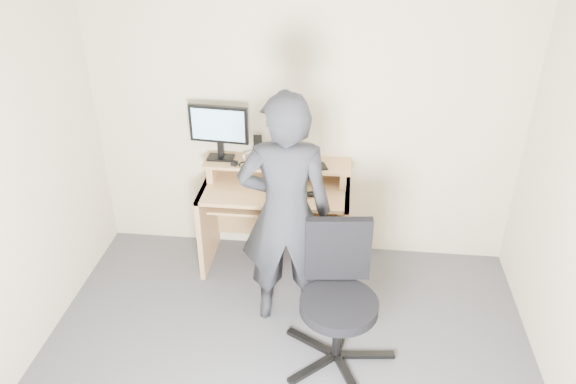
% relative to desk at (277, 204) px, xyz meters
% --- Properties ---
extents(back_wall, '(3.50, 0.02, 2.50)m').
position_rel_desk_xyz_m(back_wall, '(0.20, 0.22, 0.70)').
color(back_wall, beige).
rests_on(back_wall, ground).
extents(desk, '(1.20, 0.60, 0.91)m').
position_rel_desk_xyz_m(desk, '(0.00, 0.00, 0.00)').
color(desk, tan).
rests_on(desk, ground).
extents(monitor, '(0.48, 0.14, 0.46)m').
position_rel_desk_xyz_m(monitor, '(-0.47, 0.08, 0.64)').
color(monitor, black).
rests_on(monitor, desk).
extents(external_drive, '(0.09, 0.14, 0.20)m').
position_rel_desk_xyz_m(external_drive, '(-0.16, 0.08, 0.46)').
color(external_drive, black).
rests_on(external_drive, desk).
extents(travel_mug, '(0.09, 0.09, 0.17)m').
position_rel_desk_xyz_m(travel_mug, '(0.03, 0.06, 0.45)').
color(travel_mug, silver).
rests_on(travel_mug, desk).
extents(smartphone, '(0.11, 0.15, 0.01)m').
position_rel_desk_xyz_m(smartphone, '(0.36, 0.02, 0.37)').
color(smartphone, black).
rests_on(smartphone, desk).
extents(charger, '(0.06, 0.05, 0.03)m').
position_rel_desk_xyz_m(charger, '(-0.34, -0.03, 0.38)').
color(charger, black).
rests_on(charger, desk).
extents(headphones, '(0.16, 0.16, 0.06)m').
position_rel_desk_xyz_m(headphones, '(-0.21, 0.12, 0.37)').
color(headphones, silver).
rests_on(headphones, desk).
extents(keyboard, '(0.47, 0.21, 0.03)m').
position_rel_desk_xyz_m(keyboard, '(-0.06, -0.17, 0.12)').
color(keyboard, black).
rests_on(keyboard, desk).
extents(mouse, '(0.11, 0.08, 0.04)m').
position_rel_desk_xyz_m(mouse, '(0.29, -0.18, 0.22)').
color(mouse, black).
rests_on(mouse, desk).
extents(office_chair, '(0.78, 0.79, 0.99)m').
position_rel_desk_xyz_m(office_chair, '(0.55, -1.06, -0.01)').
color(office_chair, black).
rests_on(office_chair, ground).
extents(person, '(0.69, 0.49, 1.80)m').
position_rel_desk_xyz_m(person, '(0.15, -0.70, 0.35)').
color(person, black).
rests_on(person, ground).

